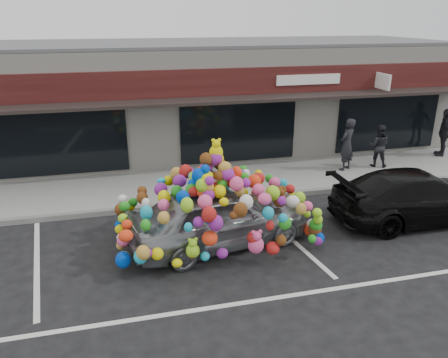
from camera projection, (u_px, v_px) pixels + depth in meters
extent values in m
plane|color=black|center=(178.00, 251.00, 10.41)|extent=(90.00, 90.00, 0.00)
cube|color=silver|center=(146.00, 100.00, 17.39)|extent=(24.00, 6.00, 4.20)
cube|color=#59595B|center=(142.00, 44.00, 16.63)|extent=(24.00, 6.00, 0.12)
cube|color=black|center=(151.00, 85.00, 14.22)|extent=(24.00, 0.18, 0.90)
cube|color=black|center=(153.00, 103.00, 13.93)|extent=(24.00, 1.20, 0.10)
cube|color=white|center=(382.00, 81.00, 15.67)|extent=(0.08, 0.95, 0.55)
cube|color=white|center=(309.00, 79.00, 15.35)|extent=(2.40, 0.04, 0.35)
cube|color=black|center=(61.00, 140.00, 14.20)|extent=(4.20, 0.12, 2.30)
cube|color=black|center=(238.00, 130.00, 15.54)|extent=(4.20, 0.12, 2.30)
cube|color=black|center=(388.00, 120.00, 16.88)|extent=(4.20, 0.12, 2.30)
cube|color=gray|center=(160.00, 188.00, 14.02)|extent=(26.00, 3.00, 0.15)
cube|color=slate|center=(166.00, 206.00, 12.66)|extent=(26.00, 0.18, 0.16)
cube|color=silver|center=(37.00, 264.00, 9.88)|extent=(0.73, 4.37, 0.01)
cube|color=silver|center=(285.00, 234.00, 11.22)|extent=(0.73, 4.37, 0.01)
cube|color=silver|center=(294.00, 295.00, 8.77)|extent=(14.00, 0.12, 0.01)
imported|color=#A9ACB4|center=(218.00, 216.00, 10.50)|extent=(2.57, 4.62, 1.49)
ellipsoid|color=red|center=(218.00, 165.00, 10.04)|extent=(1.65, 2.05, 1.11)
sphere|color=#DAEA00|center=(281.00, 200.00, 10.59)|extent=(0.34, 0.34, 0.34)
sphere|color=blue|center=(254.00, 239.00, 9.83)|extent=(0.36, 0.36, 0.36)
sphere|color=green|center=(180.00, 209.00, 11.23)|extent=(0.30, 0.30, 0.30)
sphere|color=pink|center=(218.00, 144.00, 9.86)|extent=(0.32, 0.32, 0.32)
sphere|color=#FF3F16|center=(163.00, 207.00, 10.17)|extent=(0.30, 0.30, 0.30)
imported|color=black|center=(418.00, 196.00, 11.78)|extent=(2.01, 4.80, 1.39)
imported|color=black|center=(347.00, 144.00, 15.13)|extent=(0.80, 0.73, 1.83)
imported|color=black|center=(378.00, 146.00, 15.54)|extent=(0.93, 0.86, 1.52)
imported|color=black|center=(444.00, 132.00, 16.70)|extent=(1.15, 0.92, 1.82)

